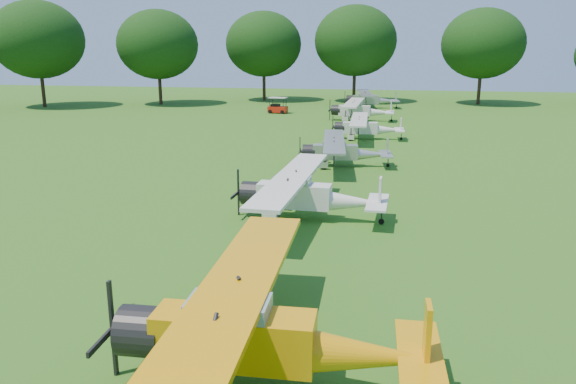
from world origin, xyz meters
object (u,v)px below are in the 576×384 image
(aircraft_7, at_px, (370,98))
(aircraft_4, at_px, (342,150))
(aircraft_2, at_px, (259,332))
(aircraft_3, at_px, (306,192))
(golf_cart, at_px, (277,108))
(aircraft_6, at_px, (359,109))
(aircraft_5, at_px, (366,126))

(aircraft_7, bearing_deg, aircraft_4, -97.08)
(aircraft_4, height_order, aircraft_7, aircraft_7)
(aircraft_2, height_order, aircraft_3, aircraft_2)
(aircraft_7, bearing_deg, golf_cart, -150.90)
(aircraft_3, distance_m, aircraft_7, 47.07)
(aircraft_3, bearing_deg, golf_cart, 105.35)
(aircraft_6, bearing_deg, aircraft_3, -88.99)
(aircraft_2, xyz_separation_m, aircraft_4, (-0.40, 24.18, -0.28))
(aircraft_5, relative_size, aircraft_6, 0.89)
(aircraft_4, height_order, golf_cart, aircraft_4)
(aircraft_6, xyz_separation_m, aircraft_7, (0.50, 12.52, 0.01))
(aircraft_3, bearing_deg, aircraft_6, 91.70)
(aircraft_4, bearing_deg, golf_cart, 103.30)
(aircraft_2, distance_m, aircraft_4, 24.19)
(aircraft_6, distance_m, golf_cart, 10.94)
(aircraft_2, height_order, aircraft_7, aircraft_2)
(aircraft_3, relative_size, aircraft_6, 1.01)
(aircraft_2, relative_size, aircraft_7, 1.10)
(golf_cart, bearing_deg, aircraft_2, -71.64)
(aircraft_6, bearing_deg, golf_cart, 152.95)
(aircraft_5, bearing_deg, aircraft_7, 89.66)
(aircraft_6, relative_size, golf_cart, 4.69)
(aircraft_2, distance_m, aircraft_5, 35.38)
(aircraft_2, xyz_separation_m, golf_cart, (-10.37, 52.34, -0.76))
(aircraft_7, bearing_deg, aircraft_5, -95.10)
(aircraft_2, distance_m, aircraft_6, 47.16)
(aircraft_4, height_order, aircraft_5, aircraft_5)
(aircraft_2, xyz_separation_m, aircraft_7, (-0.26, 59.68, -0.13))
(aircraft_2, bearing_deg, aircraft_6, 88.97)
(golf_cart, bearing_deg, aircraft_3, -69.49)
(aircraft_4, bearing_deg, aircraft_7, 83.57)
(aircraft_6, bearing_deg, aircraft_5, -82.66)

